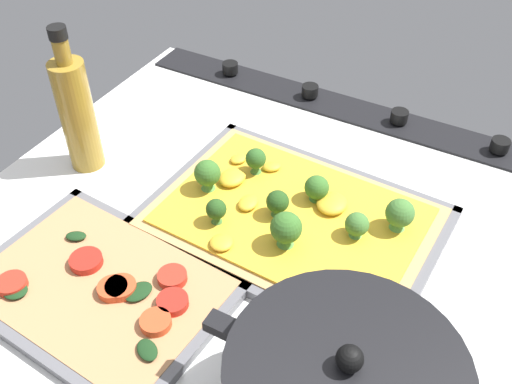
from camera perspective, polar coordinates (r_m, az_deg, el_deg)
The scene contains 7 objects.
ground_plane at distance 78.73cm, azimuth 0.55°, elevation -4.53°, with size 78.51×70.25×3.00cm, color white.
stove_control_panel at distance 99.99cm, azimuth 9.30°, elevation 7.93°, with size 75.37×7.00×2.60cm.
baking_tray_front at distance 78.41cm, azimuth 3.52°, elevation -2.93°, with size 38.54×28.63×1.30cm.
broccoli_pizza at distance 77.35cm, azimuth 3.50°, elevation -2.12°, with size 36.03×26.12×6.24cm.
baking_tray_back at distance 72.95cm, azimuth -14.80°, elevation -9.17°, with size 31.32×23.67×1.30cm.
veggie_pizza_back at distance 72.22cm, azimuth -14.71°, elevation -8.91°, with size 28.74×21.09×1.90cm.
oil_bottle at distance 86.15cm, azimuth -17.10°, elevation 7.22°, with size 4.87×4.87×21.84cm.
Camera 1 is at (-25.51, 47.90, 55.53)cm, focal length 41.44 mm.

